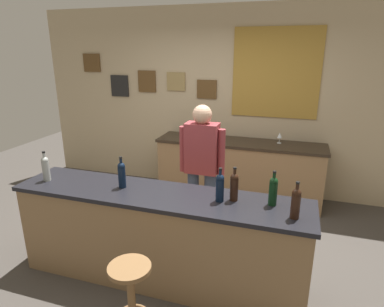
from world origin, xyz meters
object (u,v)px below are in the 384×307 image
Objects in this scene: wine_bottle_e at (273,190)px; wine_bottle_f at (296,202)px; wine_bottle_b at (122,174)px; wine_bottle_d at (234,186)px; bar_stool at (131,291)px; bartender at (202,166)px; wine_bottle_a at (46,168)px; coffee_mug at (206,136)px; wine_glass_a at (185,131)px; wine_bottle_c at (220,187)px; wine_glass_b at (280,136)px.

wine_bottle_e is 1.00× the size of wine_bottle_f.
wine_bottle_b and wine_bottle_d have the same top height.
bartender is at bearing 86.42° from bar_stool.
bar_stool is 2.22× the size of wine_bottle_e.
wine_bottle_a reaches higher than coffee_mug.
wine_glass_a is at bearing 126.98° from wine_bottle_e.
wine_glass_a is (-1.12, 1.94, -0.05)m from wine_bottle_d.
wine_bottle_a is 2.36m from coffee_mug.
wine_bottle_a and wine_bottle_c have the same top height.
bar_stool is 4.39× the size of wine_glass_b.
coffee_mug is (-1.31, 2.14, -0.11)m from wine_bottle_f.
bartender is 0.89m from wine_bottle_d.
wine_glass_a is at bearing 127.83° from wine_bottle_f.
wine_bottle_f is at bearing -18.24° from wine_bottle_d.
bartender is at bearing 124.69° from wine_bottle_d.
wine_bottle_a is at bearing -174.14° from wine_bottle_b.
wine_bottle_c is (1.76, 0.07, 0.00)m from wine_bottle_a.
wine_bottle_c is at bearing 169.86° from wine_bottle_f.
wine_bottle_a reaches higher than wine_glass_a.
wine_glass_a reaches higher than coffee_mug.
wine_bottle_f is at bearing 30.39° from bar_stool.
wine_bottle_c is at bearing -63.19° from wine_glass_a.
bar_stool is at bearing -126.07° from wine_bottle_d.
wine_glass_b reaches higher than coffee_mug.
bartender is at bearing 53.72° from wine_bottle_b.
bar_stool is at bearing -149.61° from wine_bottle_f.
wine_glass_b is at bearing 73.50° from bar_stool.
bartender is 1.36m from wine_bottle_f.
wine_bottle_b is at bearing -88.48° from wine_glass_a.
wine_bottle_f is at bearing -58.47° from coffee_mug.
wine_glass_b is at bearing 91.99° from wine_bottle_e.
wine_bottle_f is 2.45× the size of coffee_mug.
wine_bottle_f is (0.51, -0.17, 0.00)m from wine_bottle_d.
wine_bottle_a is 1.76m from wine_bottle_c.
wine_bottle_c and wine_bottle_f have the same top height.
wine_bottle_a is 1.97× the size of wine_glass_b.
wine_bottle_d is (1.87, 0.13, 0.00)m from wine_bottle_a.
wine_bottle_c is 0.13m from wine_bottle_d.
wine_glass_a is at bearing -174.03° from coffee_mug.
wine_bottle_b is 1.40m from wine_bottle_e.
coffee_mug is at bearing 108.68° from wine_bottle_c.
wine_bottle_c is (0.49, 0.76, 0.60)m from bar_stool.
wine_bottle_f is 1.97× the size of wine_glass_b.
wine_bottle_d is 2.13m from coffee_mug.
wine_bottle_c is 0.45m from wine_bottle_e.
wine_bottle_d reaches higher than bar_stool.
wine_bottle_c is at bearing -63.59° from bartender.
wine_bottle_f is (1.11, 0.65, 0.60)m from bar_stool.
bartender is at bearing 31.92° from wine_bottle_a.
wine_glass_b is (0.86, 2.89, 0.55)m from bar_stool.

